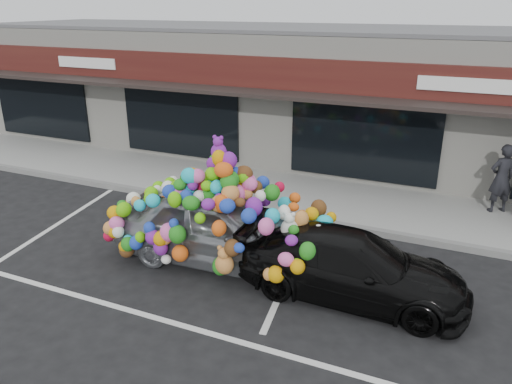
% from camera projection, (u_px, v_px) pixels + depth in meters
% --- Properties ---
extents(ground, '(90.00, 90.00, 0.00)m').
position_uv_depth(ground, '(168.00, 248.00, 10.99)').
color(ground, black).
rests_on(ground, ground).
extents(shop_building, '(24.00, 7.20, 4.31)m').
position_uv_depth(shop_building, '(298.00, 91.00, 17.43)').
color(shop_building, silver).
rests_on(shop_building, ground).
extents(sidewalk, '(26.00, 3.00, 0.15)m').
position_uv_depth(sidewalk, '(245.00, 187.00, 14.38)').
color(sidewalk, gray).
rests_on(sidewalk, ground).
extents(kerb, '(26.00, 0.18, 0.16)m').
position_uv_depth(kerb, '(221.00, 205.00, 13.10)').
color(kerb, slate).
rests_on(kerb, ground).
extents(parking_stripe_left, '(0.73, 4.37, 0.01)m').
position_uv_depth(parking_stripe_left, '(63.00, 220.00, 12.36)').
color(parking_stripe_left, silver).
rests_on(parking_stripe_left, ground).
extents(parking_stripe_mid, '(0.73, 4.37, 0.01)m').
position_uv_depth(parking_stripe_mid, '(291.00, 269.00, 10.10)').
color(parking_stripe_mid, silver).
rests_on(parking_stripe_mid, ground).
extents(lane_line, '(14.00, 0.12, 0.01)m').
position_uv_depth(lane_line, '(194.00, 329.00, 8.27)').
color(lane_line, silver).
rests_on(lane_line, ground).
extents(toy_car, '(3.18, 4.76, 2.73)m').
position_uv_depth(toy_car, '(221.00, 220.00, 10.14)').
color(toy_car, '#90939A').
rests_on(toy_car, ground).
extents(black_sedan, '(1.69, 4.14, 1.20)m').
position_uv_depth(black_sedan, '(352.00, 266.00, 9.01)').
color(black_sedan, black).
rests_on(black_sedan, ground).
extents(pedestrian_a, '(0.76, 0.69, 1.74)m').
position_uv_depth(pedestrian_a, '(501.00, 178.00, 12.23)').
color(pedestrian_a, '#24242A').
rests_on(pedestrian_a, sidewalk).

